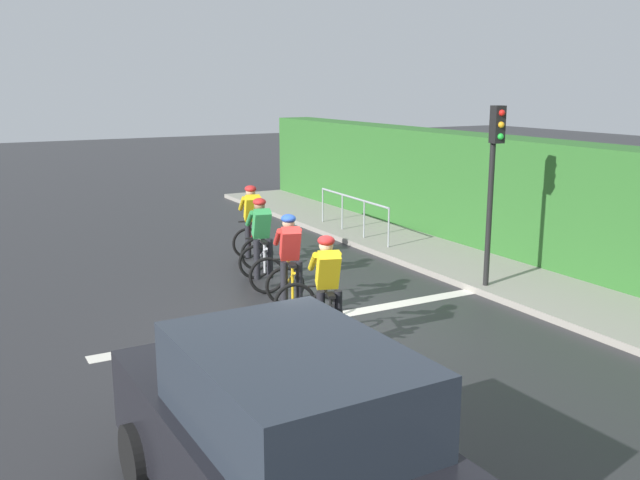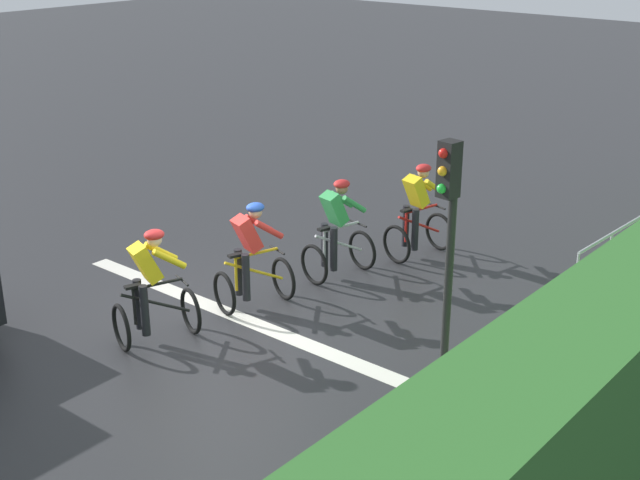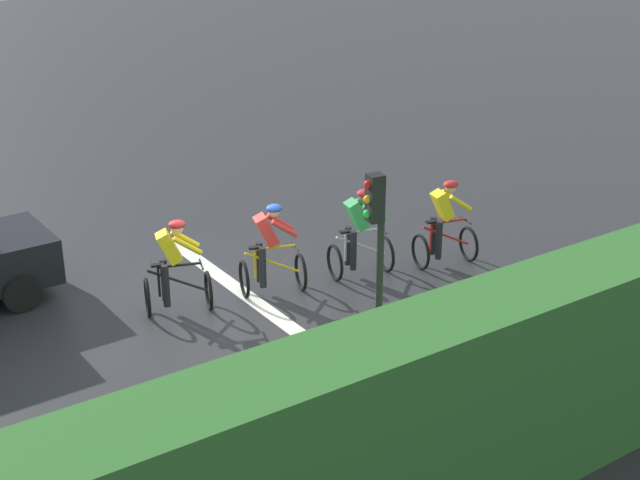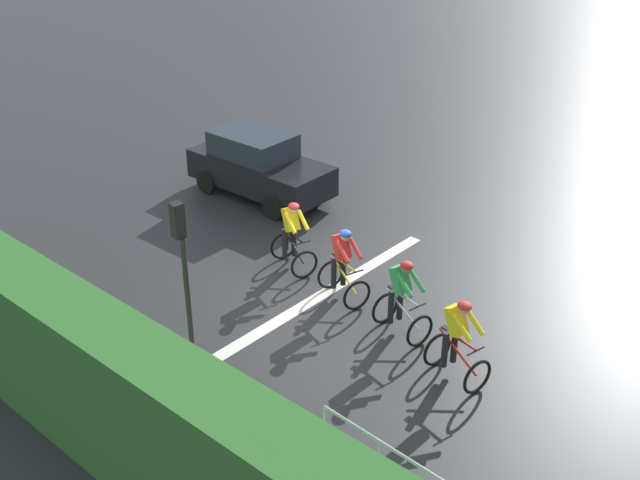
# 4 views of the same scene
# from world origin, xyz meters

# --- Properties ---
(ground_plane) EXTENTS (80.00, 80.00, 0.00)m
(ground_plane) POSITION_xyz_m (0.00, 0.00, 0.00)
(ground_plane) COLOR #28282B
(sidewalk_kerb) EXTENTS (2.80, 21.28, 0.12)m
(sidewalk_kerb) POSITION_xyz_m (4.65, 2.00, 0.06)
(sidewalk_kerb) COLOR gray
(sidewalk_kerb) RESTS_ON ground
(stone_wall_low) EXTENTS (0.44, 21.28, 0.49)m
(stone_wall_low) POSITION_xyz_m (5.55, 2.00, 0.25)
(stone_wall_low) COLOR gray
(stone_wall_low) RESTS_ON ground
(hedge_wall) EXTENTS (1.10, 21.28, 2.58)m
(hedge_wall) POSITION_xyz_m (5.85, 2.00, 1.29)
(hedge_wall) COLOR #2D6628
(hedge_wall) RESTS_ON ground
(road_marking_stop_line) EXTENTS (7.00, 0.30, 0.01)m
(road_marking_stop_line) POSITION_xyz_m (0.00, 0.36, 0.00)
(road_marking_stop_line) COLOR silver
(road_marking_stop_line) RESTS_ON ground
(cyclist_lead) EXTENTS (0.90, 1.20, 1.66)m
(cyclist_lead) POSITION_xyz_m (0.57, 4.07, 0.80)
(cyclist_lead) COLOR black
(cyclist_lead) RESTS_ON ground
(cyclist_second) EXTENTS (0.89, 1.20, 1.66)m
(cyclist_second) POSITION_xyz_m (0.07, 2.48, 0.80)
(cyclist_second) COLOR black
(cyclist_second) RESTS_ON ground
(cyclist_mid) EXTENTS (0.97, 1.23, 1.66)m
(cyclist_mid) POSITION_xyz_m (-0.19, 0.76, 0.80)
(cyclist_mid) COLOR black
(cyclist_mid) RESTS_ON ground
(cyclist_fourth) EXTENTS (1.00, 1.24, 1.66)m
(cyclist_fourth) POSITION_xyz_m (-0.45, -0.94, 0.80)
(cyclist_fourth) COLOR black
(cyclist_fourth) RESTS_ON ground
(car_black) EXTENTS (1.95, 4.13, 1.76)m
(car_black) POSITION_xyz_m (-2.81, -4.40, 0.87)
(car_black) COLOR black
(car_black) RESTS_ON ground
(traffic_light_near_crossing) EXTENTS (0.23, 0.31, 3.34)m
(traffic_light_near_crossing) POSITION_xyz_m (3.51, 0.18, 2.22)
(traffic_light_near_crossing) COLOR black
(traffic_light_near_crossing) RESTS_ON ground
(pedestrian_railing_kerbside) EXTENTS (0.20, 3.35, 1.03)m
(pedestrian_railing_kerbside) POSITION_xyz_m (3.75, 5.27, 0.78)
(pedestrian_railing_kerbside) COLOR #999EA3
(pedestrian_railing_kerbside) RESTS_ON ground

